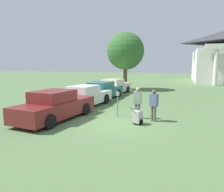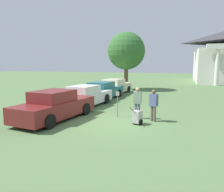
{
  "view_description": "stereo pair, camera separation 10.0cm",
  "coord_description": "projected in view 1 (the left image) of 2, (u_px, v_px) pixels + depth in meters",
  "views": [
    {
      "loc": [
        3.23,
        -10.27,
        2.99
      ],
      "look_at": [
        -0.53,
        1.79,
        1.1
      ],
      "focal_mm": 35.0,
      "sensor_mm": 36.0,
      "label": 1
    },
    {
      "loc": [
        3.32,
        -10.24,
        2.99
      ],
      "look_at": [
        -0.53,
        1.79,
        1.1
      ],
      "focal_mm": 35.0,
      "sensor_mm": 36.0,
      "label": 2
    }
  ],
  "objects": [
    {
      "name": "person_worker",
      "position": [
        138.0,
        101.0,
        11.82
      ],
      "size": [
        0.42,
        0.23,
        1.72
      ],
      "rotation": [
        0.0,
        0.0,
        3.16
      ],
      "color": "#515670",
      "rests_on": "ground_plane"
    },
    {
      "name": "shade_tree",
      "position": [
        125.0,
        51.0,
        24.53
      ],
      "size": [
        4.21,
        4.21,
        6.48
      ],
      "color": "brown",
      "rests_on": "ground_plane"
    },
    {
      "name": "parked_car_teal",
      "position": [
        102.0,
        91.0,
        18.55
      ],
      "size": [
        2.44,
        5.31,
        1.45
      ],
      "rotation": [
        0.0,
        0.0,
        -0.13
      ],
      "color": "#23666B",
      "rests_on": "ground_plane"
    },
    {
      "name": "parked_car_cream",
      "position": [
        114.0,
        87.0,
        21.83
      ],
      "size": [
        2.53,
        4.88,
        1.45
      ],
      "rotation": [
        0.0,
        0.0,
        -0.13
      ],
      "color": "beige",
      "rests_on": "ground_plane"
    },
    {
      "name": "parked_car_white",
      "position": [
        85.0,
        97.0,
        15.3
      ],
      "size": [
        2.43,
        5.13,
        1.46
      ],
      "rotation": [
        0.0,
        0.0,
        -0.13
      ],
      "color": "silver",
      "rests_on": "ground_plane"
    },
    {
      "name": "ground_plane",
      "position": [
        112.0,
        123.0,
        11.09
      ],
      "size": [
        120.0,
        120.0,
        0.0
      ],
      "primitive_type": "plane",
      "color": "#517042"
    },
    {
      "name": "person_supervisor",
      "position": [
        154.0,
        103.0,
        11.27
      ],
      "size": [
        0.47,
        0.37,
        1.66
      ],
      "rotation": [
        0.0,
        0.0,
        2.73
      ],
      "color": "#665B4C",
      "rests_on": "ground_plane"
    },
    {
      "name": "parked_car_maroon",
      "position": [
        55.0,
        106.0,
        11.67
      ],
      "size": [
        2.55,
        5.19,
        1.58
      ],
      "rotation": [
        0.0,
        0.0,
        -0.13
      ],
      "color": "maroon",
      "rests_on": "ground_plane"
    },
    {
      "name": "equipment_cart",
      "position": [
        138.0,
        117.0,
        10.78
      ],
      "size": [
        0.53,
        1.0,
        1.0
      ],
      "rotation": [
        0.0,
        0.0,
        -0.3
      ],
      "color": "#B2B2AD",
      "rests_on": "ground_plane"
    },
    {
      "name": "parking_meter",
      "position": [
        118.0,
        100.0,
        12.18
      ],
      "size": [
        0.18,
        0.09,
        1.43
      ],
      "color": "slate",
      "rests_on": "ground_plane"
    }
  ]
}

